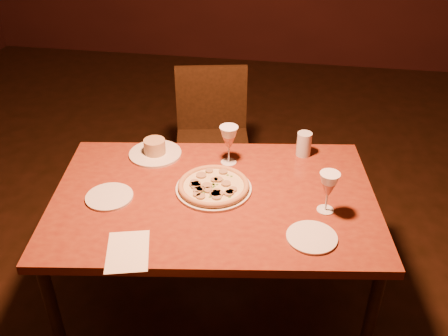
# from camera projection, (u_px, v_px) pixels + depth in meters

# --- Properties ---
(floor) EXTENTS (7.00, 7.00, 0.00)m
(floor) POSITION_uv_depth(u_px,v_px,m) (205.00, 326.00, 2.37)
(floor) COLOR black
(floor) RESTS_ON ground
(dining_table) EXTENTS (1.44, 1.04, 0.71)m
(dining_table) POSITION_uv_depth(u_px,v_px,m) (214.00, 208.00, 2.08)
(dining_table) COLOR brown
(dining_table) RESTS_ON floor
(chair_far) EXTENTS (0.49, 0.49, 0.86)m
(chair_far) POSITION_uv_depth(u_px,v_px,m) (212.00, 135.00, 2.93)
(chair_far) COLOR black
(chair_far) RESTS_ON floor
(pizza_plate) EXTENTS (0.32, 0.32, 0.03)m
(pizza_plate) POSITION_uv_depth(u_px,v_px,m) (214.00, 186.00, 2.07)
(pizza_plate) COLOR silver
(pizza_plate) RESTS_ON dining_table
(ramekin_saucer) EXTENTS (0.24, 0.24, 0.08)m
(ramekin_saucer) POSITION_uv_depth(u_px,v_px,m) (155.00, 150.00, 2.31)
(ramekin_saucer) COLOR silver
(ramekin_saucer) RESTS_ON dining_table
(wine_glass_far) EXTENTS (0.08, 0.08, 0.18)m
(wine_glass_far) POSITION_uv_depth(u_px,v_px,m) (229.00, 145.00, 2.21)
(wine_glass_far) COLOR #C66852
(wine_glass_far) RESTS_ON dining_table
(wine_glass_right) EXTENTS (0.08, 0.08, 0.17)m
(wine_glass_right) POSITION_uv_depth(u_px,v_px,m) (328.00, 192.00, 1.92)
(wine_glass_right) COLOR #C66852
(wine_glass_right) RESTS_ON dining_table
(water_tumbler) EXTENTS (0.07, 0.07, 0.11)m
(water_tumbler) POSITION_uv_depth(u_px,v_px,m) (304.00, 144.00, 2.29)
(water_tumbler) COLOR silver
(water_tumbler) RESTS_ON dining_table
(side_plate_left) EXTENTS (0.19, 0.19, 0.01)m
(side_plate_left) POSITION_uv_depth(u_px,v_px,m) (109.00, 197.00, 2.03)
(side_plate_left) COLOR silver
(side_plate_left) RESTS_ON dining_table
(side_plate_near) EXTENTS (0.19, 0.19, 0.01)m
(side_plate_near) POSITION_uv_depth(u_px,v_px,m) (312.00, 237.00, 1.82)
(side_plate_near) COLOR silver
(side_plate_near) RESTS_ON dining_table
(menu_card) EXTENTS (0.20, 0.25, 0.00)m
(menu_card) POSITION_uv_depth(u_px,v_px,m) (128.00, 251.00, 1.77)
(menu_card) COLOR white
(menu_card) RESTS_ON dining_table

